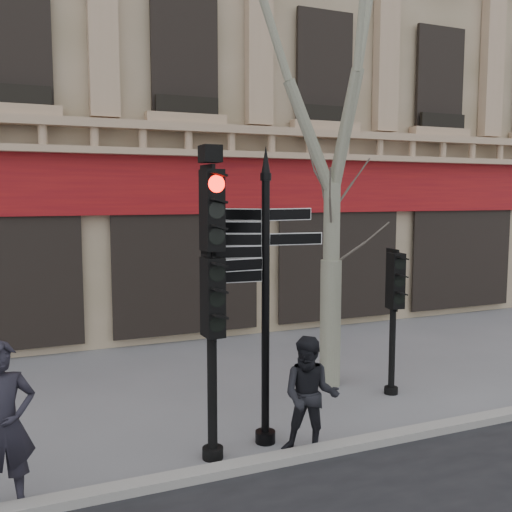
{
  "coord_description": "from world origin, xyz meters",
  "views": [
    {
      "loc": [
        -3.51,
        -7.63,
        3.38
      ],
      "look_at": [
        -0.08,
        0.6,
        2.42
      ],
      "focal_mm": 40.0,
      "sensor_mm": 36.0,
      "label": 1
    }
  ],
  "objects_px": {
    "fingerpost": "(266,247)",
    "pedestrian_b": "(310,396)",
    "traffic_signal_main": "(211,265)",
    "plane_tree": "(334,31)",
    "traffic_signal_secondary": "(393,296)",
    "pedestrian_a": "(3,426)"
  },
  "relations": [
    {
      "from": "traffic_signal_main",
      "to": "plane_tree",
      "type": "relative_size",
      "value": 0.46
    },
    {
      "from": "fingerpost",
      "to": "pedestrian_b",
      "type": "height_order",
      "value": "fingerpost"
    },
    {
      "from": "traffic_signal_secondary",
      "to": "plane_tree",
      "type": "relative_size",
      "value": 0.28
    },
    {
      "from": "traffic_signal_secondary",
      "to": "plane_tree",
      "type": "distance_m",
      "value": 4.55
    },
    {
      "from": "traffic_signal_secondary",
      "to": "pedestrian_b",
      "type": "distance_m",
      "value": 2.93
    },
    {
      "from": "fingerpost",
      "to": "plane_tree",
      "type": "distance_m",
      "value": 4.31
    },
    {
      "from": "fingerpost",
      "to": "pedestrian_b",
      "type": "relative_size",
      "value": 2.57
    },
    {
      "from": "fingerpost",
      "to": "plane_tree",
      "type": "bearing_deg",
      "value": 56.04
    },
    {
      "from": "fingerpost",
      "to": "traffic_signal_main",
      "type": "distance_m",
      "value": 0.86
    },
    {
      "from": "traffic_signal_main",
      "to": "pedestrian_b",
      "type": "bearing_deg",
      "value": -19.45
    },
    {
      "from": "pedestrian_b",
      "to": "pedestrian_a",
      "type": "bearing_deg",
      "value": -148.37
    },
    {
      "from": "traffic_signal_secondary",
      "to": "plane_tree",
      "type": "height_order",
      "value": "plane_tree"
    },
    {
      "from": "fingerpost",
      "to": "plane_tree",
      "type": "height_order",
      "value": "plane_tree"
    },
    {
      "from": "traffic_signal_secondary",
      "to": "pedestrian_a",
      "type": "bearing_deg",
      "value": -157.09
    },
    {
      "from": "traffic_signal_secondary",
      "to": "pedestrian_a",
      "type": "height_order",
      "value": "traffic_signal_secondary"
    },
    {
      "from": "fingerpost",
      "to": "traffic_signal_secondary",
      "type": "relative_size",
      "value": 1.66
    },
    {
      "from": "traffic_signal_secondary",
      "to": "pedestrian_b",
      "type": "relative_size",
      "value": 1.55
    },
    {
      "from": "traffic_signal_main",
      "to": "traffic_signal_secondary",
      "type": "distance_m",
      "value": 3.83
    },
    {
      "from": "plane_tree",
      "to": "fingerpost",
      "type": "bearing_deg",
      "value": -139.21
    },
    {
      "from": "pedestrian_a",
      "to": "pedestrian_b",
      "type": "relative_size",
      "value": 1.19
    },
    {
      "from": "traffic_signal_main",
      "to": "plane_tree",
      "type": "xyz_separation_m",
      "value": [
        2.82,
        1.91,
        3.59
      ]
    },
    {
      "from": "traffic_signal_main",
      "to": "pedestrian_a",
      "type": "xyz_separation_m",
      "value": [
        -2.43,
        -0.29,
        -1.58
      ]
    }
  ]
}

